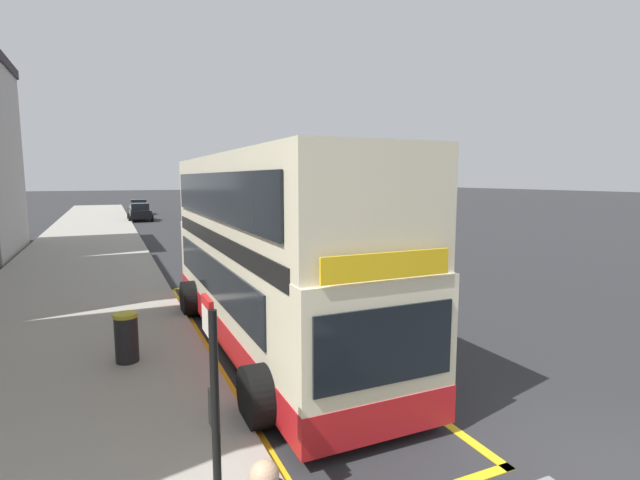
{
  "coord_description": "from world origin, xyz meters",
  "views": [
    {
      "loc": [
        -5.83,
        -3.27,
        3.88
      ],
      "look_at": [
        -0.44,
        8.7,
        2.16
      ],
      "focal_mm": 26.53,
      "sensor_mm": 36.0,
      "label": 1
    }
  ],
  "objects_px": {
    "litter_bin": "(126,337)",
    "double_decker_bus": "(267,256)",
    "parked_car_black_distant": "(140,212)",
    "bus_stop_sign": "(213,394)",
    "parked_car_black_far": "(139,207)",
    "parked_car_silver_kerbside": "(243,221)"
  },
  "relations": [
    {
      "from": "parked_car_silver_kerbside",
      "to": "parked_car_black_far",
      "type": "distance_m",
      "value": 21.93
    },
    {
      "from": "double_decker_bus",
      "to": "litter_bin",
      "type": "height_order",
      "value": "double_decker_bus"
    },
    {
      "from": "parked_car_black_distant",
      "to": "parked_car_silver_kerbside",
      "type": "height_order",
      "value": "same"
    },
    {
      "from": "parked_car_silver_kerbside",
      "to": "parked_car_black_far",
      "type": "bearing_deg",
      "value": -73.7
    },
    {
      "from": "bus_stop_sign",
      "to": "parked_car_silver_kerbside",
      "type": "relative_size",
      "value": 0.59
    },
    {
      "from": "litter_bin",
      "to": "double_decker_bus",
      "type": "bearing_deg",
      "value": 7.24
    },
    {
      "from": "bus_stop_sign",
      "to": "parked_car_black_distant",
      "type": "xyz_separation_m",
      "value": [
        1.77,
        41.46,
        -0.83
      ]
    },
    {
      "from": "parked_car_black_distant",
      "to": "litter_bin",
      "type": "bearing_deg",
      "value": -92.17
    },
    {
      "from": "double_decker_bus",
      "to": "parked_car_silver_kerbside",
      "type": "height_order",
      "value": "double_decker_bus"
    },
    {
      "from": "parked_car_silver_kerbside",
      "to": "litter_bin",
      "type": "relative_size",
      "value": 4.12
    },
    {
      "from": "parked_car_silver_kerbside",
      "to": "parked_car_black_far",
      "type": "height_order",
      "value": "same"
    },
    {
      "from": "parked_car_black_far",
      "to": "parked_car_black_distant",
      "type": "bearing_deg",
      "value": -93.94
    },
    {
      "from": "parked_car_black_far",
      "to": "bus_stop_sign",
      "type": "bearing_deg",
      "value": -93.82
    },
    {
      "from": "double_decker_bus",
      "to": "parked_car_black_distant",
      "type": "xyz_separation_m",
      "value": [
        -0.7,
        35.7,
        -1.26
      ]
    },
    {
      "from": "bus_stop_sign",
      "to": "parked_car_black_far",
      "type": "height_order",
      "value": "bus_stop_sign"
    },
    {
      "from": "double_decker_bus",
      "to": "bus_stop_sign",
      "type": "distance_m",
      "value": 6.28
    },
    {
      "from": "parked_car_black_distant",
      "to": "litter_bin",
      "type": "relative_size",
      "value": 4.12
    },
    {
      "from": "parked_car_black_distant",
      "to": "litter_bin",
      "type": "distance_m",
      "value": 36.19
    },
    {
      "from": "parked_car_silver_kerbside",
      "to": "parked_car_black_distant",
      "type": "bearing_deg",
      "value": -63.5
    },
    {
      "from": "double_decker_bus",
      "to": "parked_car_black_distant",
      "type": "distance_m",
      "value": 35.73
    },
    {
      "from": "double_decker_bus",
      "to": "parked_car_black_far",
      "type": "bearing_deg",
      "value": 90.42
    },
    {
      "from": "double_decker_bus",
      "to": "litter_bin",
      "type": "bearing_deg",
      "value": -172.76
    }
  ]
}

